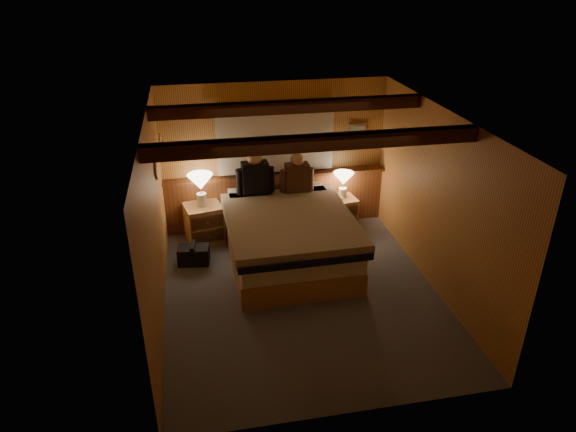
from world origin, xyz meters
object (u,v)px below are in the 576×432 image
object	(u,v)px
nightstand_right	(340,213)
lamp_right	(343,180)
duffel_bag	(194,255)
lamp_left	(201,184)
person_left	(255,176)
person_right	(297,176)
bed	(288,237)
nightstand_left	(204,223)

from	to	relation	value
nightstand_right	lamp_right	bearing A→B (deg)	26.34
nightstand_right	duffel_bag	world-z (taller)	nightstand_right
lamp_left	nightstand_right	bearing A→B (deg)	0.22
duffel_bag	nightstand_right	bearing A→B (deg)	24.37
lamp_left	person_left	bearing A→B (deg)	-4.92
lamp_right	person_right	xyz separation A→B (m)	(-0.80, -0.15, 0.20)
bed	person_left	distance (m)	1.12
bed	duffel_bag	world-z (taller)	bed
bed	nightstand_left	distance (m)	1.48
bed	person_right	world-z (taller)	person_right
lamp_right	duffel_bag	size ratio (longest dim) A/B	0.90
nightstand_right	lamp_left	xyz separation A→B (m)	(-2.25, -0.01, 0.70)
lamp_left	lamp_right	world-z (taller)	lamp_left
nightstand_left	person_right	size ratio (longest dim) A/B	0.99
nightstand_left	nightstand_right	bearing A→B (deg)	-11.20
person_left	duffel_bag	xyz separation A→B (m)	(-1.02, -0.63, -0.92)
person_right	person_left	bearing A→B (deg)	175.47
lamp_right	bed	bearing A→B (deg)	-139.14
nightstand_left	duffel_bag	xyz separation A→B (m)	(-0.19, -0.68, -0.16)
person_left	duffel_bag	world-z (taller)	person_left
person_right	nightstand_right	bearing A→B (deg)	8.46
nightstand_left	lamp_right	bearing A→B (deg)	-10.64
person_left	nightstand_right	bearing A→B (deg)	1.12
lamp_left	lamp_right	size ratio (longest dim) A/B	1.18
lamp_left	duffel_bag	xyz separation A→B (m)	(-0.19, -0.70, -0.83)
nightstand_left	lamp_left	size ratio (longest dim) A/B	1.26
bed	duffel_bag	size ratio (longest dim) A/B	4.83
lamp_left	lamp_right	xyz separation A→B (m)	(2.28, 0.03, -0.13)
lamp_left	nightstand_left	bearing A→B (deg)	-76.79
lamp_left	lamp_right	distance (m)	2.28
person_right	duffel_bag	size ratio (longest dim) A/B	1.35
person_right	nightstand_left	bearing A→B (deg)	175.71
lamp_left	duffel_bag	distance (m)	1.10
person_left	person_right	bearing A→B (deg)	-5.93
lamp_left	duffel_bag	bearing A→B (deg)	-104.97
nightstand_right	lamp_right	size ratio (longest dim) A/B	1.23
lamp_right	nightstand_left	bearing A→B (deg)	-178.64
nightstand_right	lamp_left	size ratio (longest dim) A/B	1.05
nightstand_left	person_right	distance (m)	1.65
nightstand_right	duffel_bag	xyz separation A→B (m)	(-2.43, -0.71, -0.12)
person_right	bed	bearing A→B (deg)	-110.67
duffel_bag	person_left	bearing A→B (deg)	39.86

